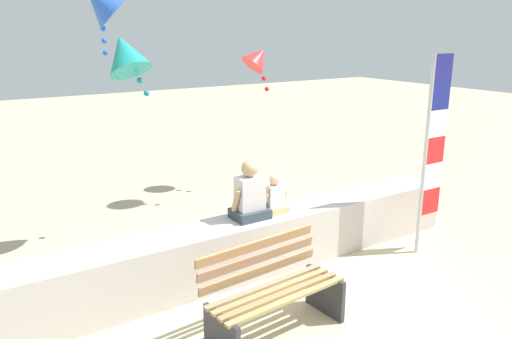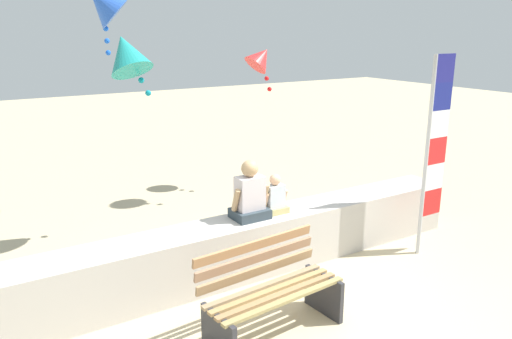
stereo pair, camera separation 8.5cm
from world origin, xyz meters
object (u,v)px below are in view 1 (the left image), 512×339
park_bench (272,293)px  kite_red (258,58)px  flag_banner (432,145)px  kite_blue (101,3)px  kite_teal (125,54)px  person_child (275,198)px  person_adult (250,196)px

park_bench → kite_red: (2.52, 4.17, 1.99)m
flag_banner → kite_blue: bearing=131.5°
kite_red → kite_teal: 3.13m
kite_red → kite_blue: (-2.83, -0.21, 0.86)m
park_bench → person_child: (0.85, 1.20, 0.48)m
park_bench → person_adult: 1.42m
park_bench → flag_banner: (2.78, 0.46, 1.06)m
person_adult → kite_red: kite_red is taller
park_bench → person_child: size_ratio=2.96×
person_adult → kite_blue: 3.66m
kite_blue → flag_banner: bearing=-48.5°
person_adult → kite_blue: size_ratio=0.64×
person_child → kite_red: kite_red is taller
person_adult → kite_teal: size_ratio=0.78×
person_child → kite_blue: size_ratio=0.44×
person_child → kite_teal: bearing=125.0°
park_bench → person_adult: size_ratio=2.02×
kite_red → kite_blue: bearing=-175.7°
kite_teal → kite_blue: bearing=88.1°
kite_teal → park_bench: bearing=-83.3°
person_child → flag_banner: (1.93, -0.75, 0.58)m
flag_banner → kite_teal: kite_teal is taller
person_child → kite_red: (1.66, 2.96, 1.51)m
kite_red → kite_teal: (-2.86, -1.26, 0.19)m
person_adult → flag_banner: (2.29, -0.75, 0.49)m
person_child → flag_banner: 2.15m
person_child → park_bench: bearing=-125.3°
flag_banner → person_adult: bearing=161.9°
kite_red → kite_blue: size_ratio=0.78×
park_bench → kite_red: bearing=58.8°
person_child → kite_blue: 3.81m
kite_red → flag_banner: bearing=-85.9°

